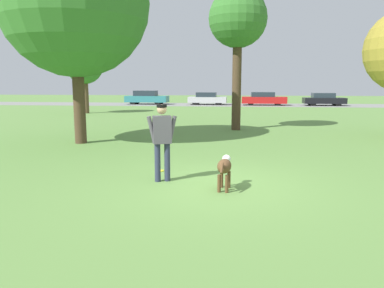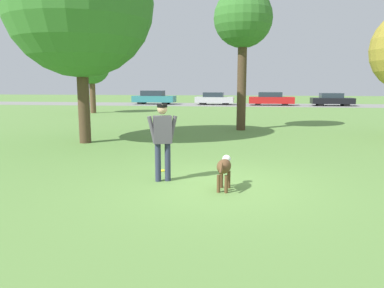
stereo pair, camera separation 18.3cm
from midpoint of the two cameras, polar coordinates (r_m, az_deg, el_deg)
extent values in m
plane|color=#608C42|center=(8.15, 3.98, -6.19)|extent=(120.00, 120.00, 0.00)
cube|color=gray|center=(38.27, 7.08, 5.94)|extent=(120.00, 6.00, 0.01)
cylinder|color=#2D334C|center=(8.37, -3.10, -2.76)|extent=(0.17, 0.17, 0.86)
cylinder|color=#2D334C|center=(8.34, -4.58, -2.82)|extent=(0.17, 0.17, 0.86)
cube|color=#514C56|center=(8.23, -3.89, 2.20)|extent=(0.45, 0.34, 0.61)
cylinder|color=#514C56|center=(8.26, -2.35, 2.24)|extent=(0.23, 0.16, 0.61)
cylinder|color=#514C56|center=(8.20, -5.45, 2.15)|extent=(0.23, 0.16, 0.61)
sphere|color=tan|center=(8.19, -3.93, 5.30)|extent=(0.27, 0.27, 0.21)
cylinder|color=black|center=(8.18, -3.93, 5.82)|extent=(0.29, 0.29, 0.06)
ellipsoid|color=brown|center=(7.64, 5.58, -3.40)|extent=(0.34, 0.61, 0.28)
ellipsoid|color=white|center=(7.80, 5.74, -3.50)|extent=(0.21, 0.17, 0.15)
sphere|color=white|center=(7.97, 5.94, -2.31)|extent=(0.20, 0.20, 0.18)
cylinder|color=brown|center=(7.90, 5.16, -5.36)|extent=(0.08, 0.08, 0.36)
cylinder|color=brown|center=(7.88, 6.28, -5.42)|extent=(0.08, 0.08, 0.36)
cylinder|color=brown|center=(7.55, 4.76, -6.04)|extent=(0.08, 0.08, 0.36)
cylinder|color=brown|center=(7.53, 5.93, -6.11)|extent=(0.08, 0.08, 0.36)
cylinder|color=brown|center=(7.26, 5.17, -3.72)|extent=(0.07, 0.23, 0.20)
cylinder|color=yellow|center=(9.40, -4.17, -4.05)|extent=(0.21, 0.21, 0.02)
torus|color=yellow|center=(9.40, -4.17, -4.05)|extent=(0.21, 0.21, 0.02)
cylinder|color=brown|center=(28.48, -14.71, 7.04)|extent=(0.41, 0.41, 2.44)
sphere|color=#38752D|center=(28.50, -14.90, 11.50)|extent=(2.65, 2.65, 2.65)
cylinder|color=#4C3826|center=(14.18, -15.82, 6.22)|extent=(0.42, 0.42, 3.01)
sphere|color=#38752D|center=(14.44, -16.46, 20.03)|extent=(5.19, 5.19, 5.19)
cylinder|color=#4C3826|center=(17.61, 7.87, 8.74)|extent=(0.42, 0.42, 4.08)
sphere|color=#38752D|center=(17.85, 8.10, 18.51)|extent=(2.65, 2.65, 2.65)
cube|color=teal|center=(39.38, -5.66, 6.85)|extent=(4.46, 1.86, 0.64)
cube|color=#232D38|center=(39.39, -5.86, 7.71)|extent=(2.35, 1.53, 0.54)
cylinder|color=black|center=(39.73, -3.53, 6.58)|extent=(0.67, 0.23, 0.66)
cylinder|color=black|center=(38.35, -4.05, 6.48)|extent=(0.67, 0.23, 0.66)
cylinder|color=black|center=(40.45, -7.18, 6.57)|extent=(0.67, 0.23, 0.66)
cylinder|color=black|center=(39.10, -7.81, 6.47)|extent=(0.67, 0.23, 0.66)
cube|color=#B7B7BC|center=(38.32, 3.60, 6.75)|extent=(3.91, 1.87, 0.56)
cube|color=#232D38|center=(38.31, 3.44, 7.52)|extent=(2.05, 1.57, 0.46)
cylinder|color=black|center=(38.98, 5.42, 6.51)|extent=(0.67, 0.22, 0.66)
cylinder|color=black|center=(37.47, 5.25, 6.40)|extent=(0.67, 0.22, 0.66)
cylinder|color=black|center=(39.21, 2.02, 6.56)|extent=(0.67, 0.22, 0.66)
cylinder|color=black|center=(37.71, 1.72, 6.45)|extent=(0.67, 0.22, 0.66)
cube|color=red|center=(37.98, 12.12, 6.56)|extent=(4.37, 1.70, 0.64)
cube|color=#232D38|center=(37.95, 11.95, 7.39)|extent=(2.28, 1.44, 0.46)
cylinder|color=black|center=(38.80, 13.97, 6.20)|extent=(0.58, 0.21, 0.58)
cylinder|color=black|center=(37.39, 14.18, 6.09)|extent=(0.58, 0.21, 0.58)
cylinder|color=black|center=(38.63, 10.09, 6.32)|extent=(0.58, 0.21, 0.58)
cylinder|color=black|center=(37.22, 10.15, 6.21)|extent=(0.58, 0.21, 0.58)
cube|color=black|center=(38.81, 20.71, 6.18)|extent=(3.93, 1.71, 0.55)
cube|color=#232D38|center=(38.76, 20.58, 6.94)|extent=(2.05, 1.46, 0.47)
cylinder|color=black|center=(39.79, 22.13, 5.90)|extent=(0.62, 0.20, 0.62)
cylinder|color=black|center=(38.39, 22.65, 5.77)|extent=(0.62, 0.20, 0.62)
cylinder|color=black|center=(39.29, 18.78, 6.05)|extent=(0.62, 0.20, 0.62)
cylinder|color=black|center=(37.87, 19.18, 5.93)|extent=(0.62, 0.20, 0.62)
camera|label=1|loc=(0.09, -89.34, 0.11)|focal=35.00mm
camera|label=2|loc=(0.09, 90.66, -0.11)|focal=35.00mm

